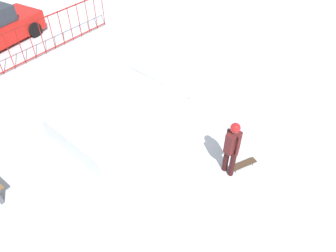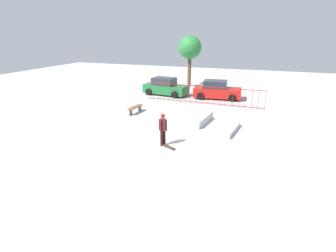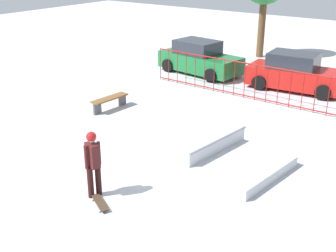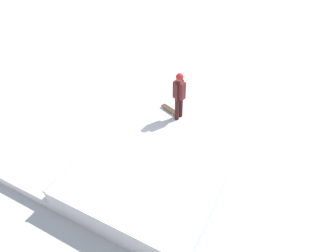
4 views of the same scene
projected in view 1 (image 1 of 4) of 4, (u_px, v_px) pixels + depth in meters
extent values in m
plane|color=#B7BABF|center=(152.00, 137.00, 9.72)|extent=(60.00, 60.00, 0.00)
cube|color=silver|center=(119.00, 117.00, 9.89)|extent=(3.88, 3.00, 0.70)
cube|color=silver|center=(176.00, 84.00, 11.52)|extent=(2.09, 2.79, 0.30)
cylinder|color=gray|center=(158.00, 82.00, 10.65)|extent=(0.38, 2.59, 0.08)
cylinder|color=black|center=(226.00, 159.00, 8.51)|extent=(0.15, 0.15, 0.82)
cylinder|color=black|center=(232.00, 164.00, 8.38)|extent=(0.15, 0.15, 0.82)
cube|color=#4C1919|center=(233.00, 142.00, 7.97)|extent=(0.43, 0.32, 0.60)
cylinder|color=#4C1919|center=(228.00, 138.00, 8.07)|extent=(0.09, 0.09, 0.60)
cylinder|color=#4C1919|center=(238.00, 146.00, 7.87)|extent=(0.09, 0.09, 0.60)
sphere|color=tan|center=(235.00, 129.00, 7.67)|extent=(0.22, 0.22, 0.22)
sphere|color=#A51919|center=(235.00, 128.00, 7.65)|extent=(0.25, 0.25, 0.25)
cube|color=#3F2D1E|center=(243.00, 164.00, 8.81)|extent=(0.80, 0.56, 0.02)
cylinder|color=silver|center=(249.00, 159.00, 9.01)|extent=(0.06, 0.05, 0.06)
cylinder|color=silver|center=(254.00, 165.00, 8.86)|extent=(0.06, 0.05, 0.06)
cylinder|color=silver|center=(232.00, 166.00, 8.83)|extent=(0.06, 0.05, 0.06)
cylinder|color=silver|center=(237.00, 172.00, 8.67)|extent=(0.06, 0.05, 0.06)
cylinder|color=maroon|center=(3.00, 34.00, 11.61)|extent=(9.80, 0.37, 0.05)
cylinder|color=maroon|center=(15.00, 67.00, 12.51)|extent=(9.80, 0.37, 0.05)
cylinder|color=maroon|center=(9.00, 52.00, 12.08)|extent=(0.03, 0.03, 1.50)
cylinder|color=maroon|center=(20.00, 46.00, 12.37)|extent=(0.03, 0.03, 1.50)
cylinder|color=maroon|center=(31.00, 42.00, 12.66)|extent=(0.03, 0.03, 1.50)
cylinder|color=maroon|center=(42.00, 37.00, 12.95)|extent=(0.03, 0.03, 1.50)
cylinder|color=maroon|center=(52.00, 33.00, 13.25)|extent=(0.03, 0.03, 1.50)
cylinder|color=maroon|center=(61.00, 28.00, 13.54)|extent=(0.03, 0.03, 1.50)
cylinder|color=maroon|center=(70.00, 24.00, 13.83)|extent=(0.03, 0.03, 1.50)
cylinder|color=maroon|center=(79.00, 20.00, 14.12)|extent=(0.03, 0.03, 1.50)
cylinder|color=maroon|center=(87.00, 17.00, 14.41)|extent=(0.03, 0.03, 1.50)
cylinder|color=maroon|center=(95.00, 13.00, 14.71)|extent=(0.03, 0.03, 1.50)
cylinder|color=maroon|center=(103.00, 10.00, 15.00)|extent=(0.03, 0.03, 1.50)
cylinder|color=black|center=(8.00, 22.00, 15.04)|extent=(0.66, 0.27, 0.64)
cylinder|color=black|center=(34.00, 30.00, 14.41)|extent=(0.66, 0.27, 0.64)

